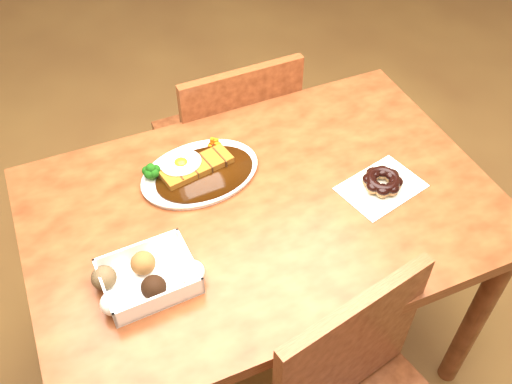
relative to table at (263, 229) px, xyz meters
name	(u,v)px	position (x,y,z in m)	size (l,w,h in m)	color
ground	(262,347)	(0.00, 0.00, -0.65)	(6.00, 6.00, 0.00)	brown
table	(263,229)	(0.00, 0.00, 0.00)	(1.20, 0.80, 0.75)	#4C200F
chair_far	(230,145)	(0.11, 0.53, -0.17)	(0.43, 0.43, 0.87)	#4C200F
katsu_curry_plate	(198,171)	(-0.12, 0.17, 0.12)	(0.35, 0.27, 0.06)	white
donut_box	(146,278)	(-0.34, -0.12, 0.13)	(0.24, 0.17, 0.06)	white
pon_de_ring	(382,182)	(0.31, -0.07, 0.12)	(0.24, 0.20, 0.04)	silver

